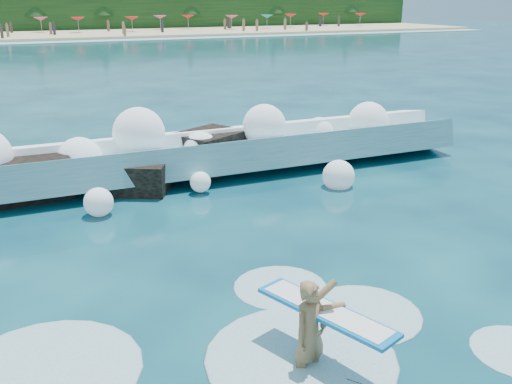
# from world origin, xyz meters

# --- Properties ---
(ground) EXTENTS (200.00, 200.00, 0.00)m
(ground) POSITION_xyz_m (0.00, 0.00, 0.00)
(ground) COLOR #082940
(ground) RESTS_ON ground
(beach) EXTENTS (140.00, 20.00, 0.40)m
(beach) POSITION_xyz_m (0.00, 78.00, 0.20)
(beach) COLOR tan
(beach) RESTS_ON ground
(wet_band) EXTENTS (140.00, 5.00, 0.08)m
(wet_band) POSITION_xyz_m (0.00, 67.00, 0.04)
(wet_band) COLOR silver
(wet_band) RESTS_ON ground
(treeline) EXTENTS (140.00, 4.00, 5.00)m
(treeline) POSITION_xyz_m (0.00, 88.00, 2.50)
(treeline) COLOR black
(treeline) RESTS_ON ground
(breaking_wave) EXTENTS (19.18, 2.94, 1.65)m
(breaking_wave) POSITION_xyz_m (1.31, 7.62, 0.58)
(breaking_wave) COLOR teal
(breaking_wave) RESTS_ON ground
(rock_cluster) EXTENTS (8.31, 3.48, 1.45)m
(rock_cluster) POSITION_xyz_m (-0.58, 7.50, 0.46)
(rock_cluster) COLOR black
(rock_cluster) RESTS_ON ground
(surfer_with_board) EXTENTS (1.34, 2.90, 1.73)m
(surfer_with_board) POSITION_xyz_m (0.40, -2.61, 0.64)
(surfer_with_board) COLOR #936A45
(surfer_with_board) RESTS_ON ground
(wave_spray) EXTENTS (15.06, 4.49, 2.35)m
(wave_spray) POSITION_xyz_m (0.78, 7.43, 1.08)
(wave_spray) COLOR white
(wave_spray) RESTS_ON ground
(surf_foam) EXTENTS (9.21, 5.59, 0.15)m
(surf_foam) POSITION_xyz_m (-0.70, -1.96, 0.00)
(surf_foam) COLOR silver
(surf_foam) RESTS_ON ground
(beach_umbrellas) EXTENTS (112.73, 6.79, 0.50)m
(beach_umbrellas) POSITION_xyz_m (-0.19, 80.55, 2.25)
(beach_umbrellas) COLOR red
(beach_umbrellas) RESTS_ON ground
(beachgoers) EXTENTS (108.40, 13.66, 1.94)m
(beachgoers) POSITION_xyz_m (9.01, 75.67, 1.11)
(beachgoers) COLOR #3F332D
(beachgoers) RESTS_ON ground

